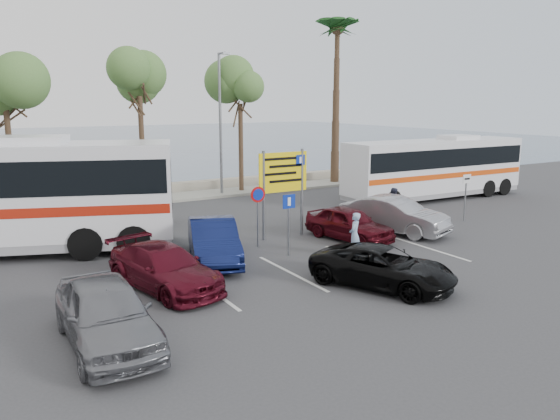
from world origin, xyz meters
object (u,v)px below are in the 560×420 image
direction_sign (283,179)px  coach_bus_right (435,170)px  car_silver_a (106,313)px  pedestrian_near (355,235)px  suv_black (383,267)px  pedestrian_far (393,204)px  car_silver_b (394,215)px  car_maroon (164,268)px  car_red (349,224)px  street_lamp_right (221,117)px  car_blue (214,241)px

direction_sign → coach_bus_right: direction_sign is taller
car_silver_a → pedestrian_near: bearing=17.5°
suv_black → pedestrian_far: pedestrian_far is taller
direction_sign → pedestrian_near: (0.78, -3.70, -1.63)m
car_silver_b → pedestrian_near: pedestrian_near is taller
car_maroon → car_silver_b: 10.88m
direction_sign → car_silver_b: bearing=-20.8°
pedestrian_near → car_red: bearing=-159.5°
street_lamp_right → car_blue: 13.91m
street_lamp_right → coach_bus_right: bearing=-35.1°
street_lamp_right → car_red: (0.08, -12.02, -3.93)m
car_maroon → street_lamp_right: bearing=45.9°
car_blue → car_maroon: car_blue is taller
car_silver_b → pedestrian_far: (1.53, 1.79, 0.02)m
car_blue → car_red: 5.92m
coach_bus_right → pedestrian_far: size_ratio=7.34×
street_lamp_right → pedestrian_near: 14.57m
car_silver_a → suv_black: size_ratio=1.03×
direction_sign → pedestrian_far: 6.23m
direction_sign → car_red: (2.08, -1.70, -1.76)m
coach_bus_right → car_silver_b: bearing=-146.3°
car_silver_a → car_red: (10.72, 4.87, -0.10)m
car_blue → suv_black: (3.33, -5.00, -0.13)m
suv_black → car_silver_b: (4.98, 5.00, 0.15)m
coach_bus_right → pedestrian_near: 13.24m
coach_bus_right → car_silver_a: coach_bus_right is taller
coach_bus_right → car_maroon: 19.49m
car_maroon → pedestrian_near: bearing=-14.6°
direction_sign → car_blue: size_ratio=0.80×
suv_black → car_silver_a: bearing=154.5°
street_lamp_right → car_maroon: size_ratio=1.79×
car_blue → car_silver_b: (8.32, 0.00, 0.02)m
car_blue → pedestrian_far: size_ratio=2.86×
suv_black → pedestrian_near: bearing=42.3°
suv_black → pedestrian_near: 3.27m
coach_bus_right → pedestrian_near: size_ratio=7.14×
pedestrian_near → pedestrian_far: 6.46m
street_lamp_right → car_silver_b: bearing=-78.3°
coach_bus_right → car_blue: bearing=-162.5°
coach_bus_right → car_blue: size_ratio=2.57×
suv_black → direction_sign: bearing=61.1°
car_blue → suv_black: 6.01m
car_silver_b → suv_black: bearing=-154.4°
car_silver_a → pedestrian_far: bearing=25.0°
street_lamp_right → pedestrian_far: 11.63m
car_silver_b → pedestrian_far: 2.36m
direction_sign → pedestrian_near: size_ratio=2.24×
coach_bus_right → street_lamp_right: bearing=144.9°
coach_bus_right → car_red: 11.14m
direction_sign → pedestrian_far: size_ratio=2.30×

